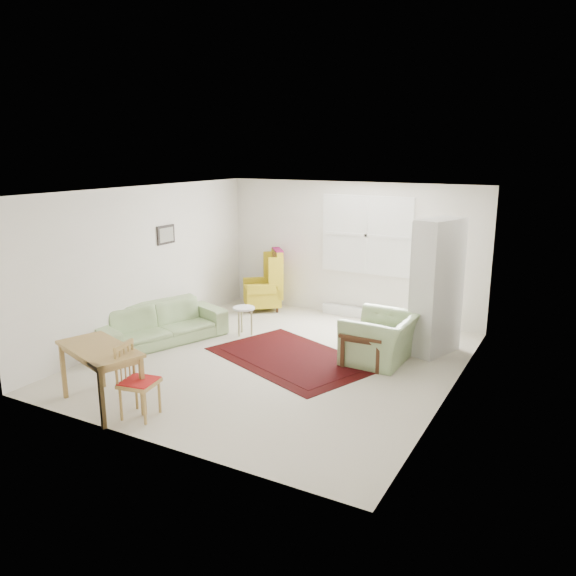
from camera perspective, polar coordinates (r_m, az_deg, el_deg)
The scene contains 10 objects.
room at distance 8.23m, azimuth -0.18°, elevation 1.25°, with size 5.04×5.54×2.51m.
rug at distance 8.50m, azimuth 0.38°, elevation -7.10°, with size 2.43×1.56×0.02m, color black, non-canonical shape.
sofa at distance 9.31m, azimuth -12.93°, elevation -2.86°, with size 2.13×0.83×0.86m, color #8EA970.
armchair at distance 8.39m, azimuth 9.41°, elevation -4.60°, with size 1.08×0.95×0.84m, color #8EA970.
wingback_chair at distance 10.92m, azimuth -2.67°, elevation 0.84°, with size 0.69×0.73×1.20m, color gold, non-canonical shape.
coffee_table at distance 8.27m, azimuth 7.93°, elevation -6.03°, with size 0.63×0.63×0.51m, color #402313, non-canonical shape.
stool at distance 9.53m, azimuth -4.49°, elevation -3.33°, with size 0.37×0.37×0.49m, color white, non-canonical shape.
cabinet at distance 8.76m, azimuth 14.92°, elevation 0.07°, with size 0.43×0.83×2.07m, color silver, non-canonical shape.
desk at distance 7.23m, azimuth -18.42°, elevation -8.56°, with size 1.20×0.60×0.76m, color #A98544, non-canonical shape.
desk_chair at distance 6.81m, azimuth -14.89°, elevation -9.12°, with size 0.39×0.39×0.89m, color #A98544, non-canonical shape.
Camera 1 is at (3.89, -6.83, 3.04)m, focal length 35.00 mm.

